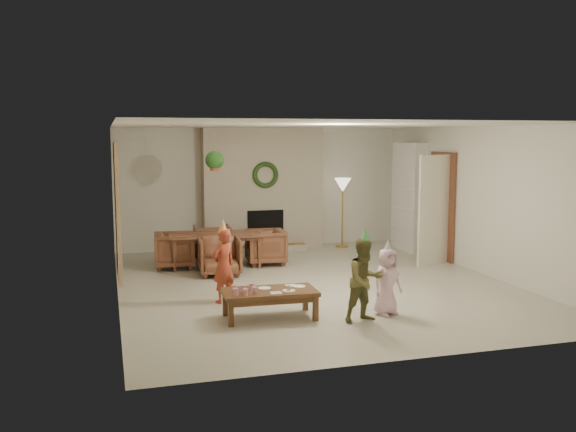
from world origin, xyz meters
name	(u,v)px	position (x,y,z in m)	size (l,w,h in m)	color
floor	(313,284)	(0.00, 0.00, 0.00)	(7.00, 7.00, 0.00)	#B7B29E
ceiling	(314,125)	(0.00, 0.00, 2.50)	(7.00, 7.00, 0.00)	white
wall_back	(261,188)	(0.00, 3.50, 1.25)	(7.00, 7.00, 0.00)	silver
wall_front	(421,242)	(0.00, -3.50, 1.25)	(7.00, 7.00, 0.00)	silver
wall_left	(115,212)	(-3.00, 0.00, 1.25)	(7.00, 7.00, 0.00)	silver
wall_right	(481,200)	(3.00, 0.00, 1.25)	(7.00, 7.00, 0.00)	silver
fireplace_mass	(263,189)	(0.00, 3.30, 1.25)	(2.50, 0.40, 2.50)	#562417
fireplace_hearth	(267,248)	(0.00, 2.95, 0.06)	(1.60, 0.30, 0.12)	brown
fireplace_firebox	(265,228)	(0.00, 3.12, 0.45)	(0.75, 0.12, 0.75)	black
fireplace_wreath	(266,175)	(0.00, 3.07, 1.55)	(0.54, 0.54, 0.10)	#1D3B16
floor_lamp_base	(342,246)	(1.65, 3.00, 0.01)	(0.27, 0.27, 0.03)	gold
floor_lamp_post	(342,215)	(1.65, 3.00, 0.68)	(0.03, 0.03, 1.31)	gold
floor_lamp_shade	(343,185)	(1.65, 3.00, 1.31)	(0.35, 0.35, 0.29)	beige
bookshelf_carcass	(409,197)	(2.84, 2.30, 1.10)	(0.30, 1.00, 2.20)	white
bookshelf_shelf_a	(408,228)	(2.82, 2.30, 0.45)	(0.30, 0.92, 0.03)	white
bookshelf_shelf_b	(408,209)	(2.82, 2.30, 0.85)	(0.30, 0.92, 0.03)	white
bookshelf_shelf_c	(409,189)	(2.82, 2.30, 1.25)	(0.30, 0.92, 0.03)	white
bookshelf_shelf_d	(409,170)	(2.82, 2.30, 1.65)	(0.30, 0.92, 0.03)	white
books_row_lower	(410,222)	(2.80, 2.15, 0.59)	(0.20, 0.40, 0.24)	maroon
books_row_mid	(406,202)	(2.80, 2.35, 0.99)	(0.20, 0.44, 0.24)	#27448F
books_row_upper	(410,183)	(2.80, 2.20, 1.38)	(0.20, 0.36, 0.22)	gold
door_frame	(442,206)	(2.96, 1.20, 1.02)	(0.05, 0.86, 2.04)	brown
door_leaf	(434,210)	(2.58, 0.82, 1.00)	(0.05, 0.80, 2.00)	beige
curtain_panel	(118,211)	(-2.96, 0.20, 1.25)	(0.06, 1.20, 2.00)	tan
dining_table	(216,250)	(-1.26, 1.78, 0.29)	(1.65, 0.92, 0.58)	brown
dining_chair_near	(220,256)	(-1.31, 1.05, 0.32)	(0.69, 0.71, 0.64)	brown
dining_chair_far	(212,242)	(-1.20, 2.50, 0.32)	(0.69, 0.71, 0.64)	brown
dining_chair_left	(175,250)	(-1.98, 1.83, 0.32)	(0.69, 0.71, 0.64)	brown
dining_chair_right	(265,247)	(-0.35, 1.71, 0.32)	(0.69, 0.71, 0.64)	brown
hanging_plant_cord	(214,147)	(-1.30, 1.50, 2.15)	(0.01, 0.01, 0.70)	tan
hanging_plant_pot	(215,167)	(-1.30, 1.50, 1.80)	(0.16, 0.16, 0.12)	#9D3F32
hanging_plant_foliage	(215,160)	(-1.30, 1.50, 1.92)	(0.32, 0.32, 0.32)	#1B4717
coffee_table_top	(270,292)	(-1.13, -1.62, 0.34)	(1.20, 0.60, 0.06)	brown
coffee_table_apron	(270,297)	(-1.13, -1.62, 0.28)	(1.11, 0.51, 0.07)	brown
coffee_leg_fl	(231,314)	(-1.69, -1.85, 0.16)	(0.06, 0.06, 0.31)	brown
coffee_leg_fr	(316,308)	(-0.60, -1.89, 0.16)	(0.06, 0.06, 0.31)	brown
coffee_leg_bl	(225,304)	(-1.67, -1.36, 0.16)	(0.06, 0.06, 0.31)	brown
coffee_leg_br	(305,299)	(-0.58, -1.40, 0.16)	(0.06, 0.06, 0.31)	brown
cup_a	(236,292)	(-1.60, -1.74, 0.41)	(0.06, 0.06, 0.08)	silver
cup_b	(234,288)	(-1.59, -1.56, 0.41)	(0.06, 0.06, 0.08)	silver
cup_c	(245,292)	(-1.49, -1.80, 0.41)	(0.06, 0.06, 0.08)	silver
cup_d	(243,289)	(-1.48, -1.61, 0.41)	(0.06, 0.06, 0.08)	silver
cup_e	(254,290)	(-1.36, -1.73, 0.41)	(0.06, 0.06, 0.08)	silver
cup_f	(252,287)	(-1.35, -1.54, 0.41)	(0.06, 0.06, 0.08)	silver
plate_a	(264,288)	(-1.17, -1.51, 0.37)	(0.17, 0.17, 0.01)	white
plate_b	(289,290)	(-0.91, -1.73, 0.37)	(0.17, 0.17, 0.01)	white
plate_c	(299,286)	(-0.71, -1.55, 0.37)	(0.17, 0.17, 0.01)	white
food_scoop	(289,288)	(-0.91, -1.73, 0.41)	(0.06, 0.06, 0.06)	tan
napkin_left	(276,293)	(-1.09, -1.79, 0.37)	(0.14, 0.14, 0.01)	#EAACC4
napkin_right	(291,285)	(-0.80, -1.47, 0.37)	(0.14, 0.14, 0.01)	#EAACC4
child_red	(223,266)	(-1.56, -0.69, 0.53)	(0.38, 0.25, 1.05)	#A13922
party_hat_red	(223,225)	(-1.56, -0.69, 1.10)	(0.14, 0.14, 0.20)	#EECE4F
child_plaid	(365,280)	(-0.01, -2.09, 0.53)	(0.52, 0.40, 1.07)	brown
party_hat_plaid	(366,235)	(-0.01, -2.09, 1.10)	(0.13, 0.13, 0.17)	#4DB34E
child_pink	(387,281)	(0.39, -1.90, 0.44)	(0.43, 0.28, 0.89)	silver
party_hat_pink	(388,246)	(0.39, -1.90, 0.92)	(0.12, 0.12, 0.16)	silver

